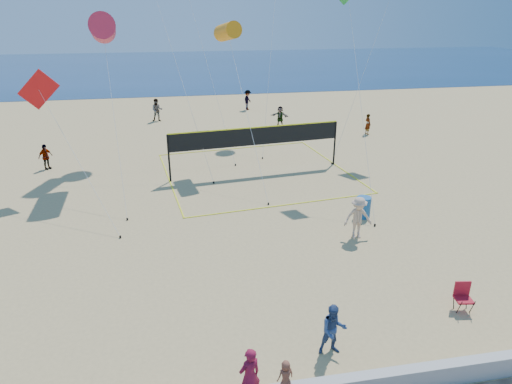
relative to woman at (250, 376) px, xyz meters
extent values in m
plane|color=tan|center=(1.54, 2.70, -0.76)|extent=(120.00, 120.00, 0.00)
cube|color=navy|center=(1.54, 64.70, -0.74)|extent=(140.00, 50.00, 0.03)
imported|color=maroon|center=(0.00, 0.00, 0.00)|extent=(0.65, 0.54, 1.52)
imported|color=brown|center=(0.75, -0.37, 0.23)|extent=(0.43, 0.32, 0.78)
imported|color=navy|center=(2.43, 1.22, -0.03)|extent=(0.75, 0.61, 1.47)
imported|color=tan|center=(5.57, 7.29, 0.10)|extent=(1.16, 0.73, 1.72)
imported|color=gray|center=(-8.53, 18.28, -0.03)|extent=(0.84, 0.86, 1.45)
imported|color=gray|center=(6.74, 25.63, 0.01)|extent=(1.44, 1.13, 1.53)
imported|color=gray|center=(12.39, 22.17, -0.02)|extent=(0.47, 0.61, 1.47)
imported|color=gray|center=(-2.54, 29.00, 0.14)|extent=(0.91, 0.73, 1.80)
imported|color=gray|center=(5.29, 32.00, 0.11)|extent=(1.12, 1.30, 1.74)
cube|color=#A91323|center=(6.90, 2.21, -0.36)|extent=(0.55, 0.51, 0.05)
cube|color=#A91323|center=(6.93, 2.40, -0.09)|extent=(0.49, 0.12, 0.49)
cylinder|color=black|center=(6.68, 2.06, -0.54)|extent=(0.06, 0.25, 0.64)
cylinder|color=black|center=(6.73, 2.42, -0.54)|extent=(0.06, 0.25, 0.64)
cylinder|color=black|center=(7.07, 2.01, -0.54)|extent=(0.06, 0.25, 0.64)
cylinder|color=black|center=(7.12, 2.36, -0.54)|extent=(0.06, 0.25, 0.64)
cylinder|color=#165391|center=(6.57, 9.04, -0.29)|extent=(0.82, 0.82, 0.93)
cylinder|color=black|center=(-1.68, 15.01, 0.50)|extent=(0.10, 0.10, 2.53)
cylinder|color=black|center=(7.73, 16.16, 0.50)|extent=(0.10, 0.10, 2.53)
cube|color=black|center=(3.03, 15.58, 1.29)|extent=(9.40, 1.16, 0.95)
cube|color=#F8FD1A|center=(3.03, 15.58, 1.80)|extent=(9.40, 1.17, 0.06)
cube|color=#F8FD1A|center=(3.60, 10.88, -0.75)|extent=(9.61, 1.22, 0.02)
cube|color=#F8FD1A|center=(2.45, 20.28, -0.75)|extent=(9.61, 1.22, 0.02)
cylinder|color=#C52340|center=(-4.40, 16.61, 6.81)|extent=(1.55, 3.06, 1.61)
cylinder|color=silver|center=(-3.98, 13.59, 3.05)|extent=(0.85, 6.07, 7.53)
cylinder|color=black|center=(-3.56, 10.56, -0.71)|extent=(0.08, 0.08, 0.10)
cylinder|color=silver|center=(-1.19, 18.10, 5.91)|extent=(3.46, 7.60, 13.25)
cylinder|color=black|center=(0.53, 14.31, -0.71)|extent=(0.08, 0.08, 0.10)
cylinder|color=orange|center=(1.85, 17.62, 6.56)|extent=(1.35, 2.27, 1.16)
cylinder|color=silver|center=(2.31, 14.35, 2.93)|extent=(0.94, 6.56, 7.28)
cylinder|color=black|center=(2.77, 11.08, -0.71)|extent=(0.08, 0.08, 0.10)
cube|color=red|center=(-7.34, 14.81, 4.24)|extent=(1.95, 0.31, 1.92)
cylinder|color=silver|center=(-5.53, 11.86, 1.77)|extent=(3.64, 5.90, 4.96)
cylinder|color=black|center=(-3.71, 8.92, -0.71)|extent=(0.08, 0.08, 0.10)
cylinder|color=silver|center=(6.96, 11.27, 3.93)|extent=(0.51, 6.40, 9.28)
cylinder|color=black|center=(6.72, 8.08, -0.71)|extent=(0.08, 0.08, 0.10)
cylinder|color=silver|center=(9.82, 17.64, 4.39)|extent=(4.38, 2.97, 10.21)
cylinder|color=black|center=(7.63, 16.16, -0.71)|extent=(0.08, 0.08, 0.10)
cylinder|color=silver|center=(0.43, 20.47, 6.57)|extent=(3.26, 7.10, 14.57)
cylinder|color=black|center=(2.05, 16.93, -0.71)|extent=(0.08, 0.08, 0.10)
cylinder|color=silver|center=(5.16, 21.78, 5.50)|extent=(2.64, 7.75, 12.42)
cylinder|color=black|center=(3.85, 17.91, -0.71)|extent=(0.08, 0.08, 0.10)
camera|label=1|loc=(-1.31, -7.92, 7.81)|focal=32.00mm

